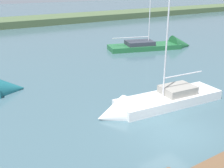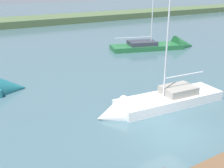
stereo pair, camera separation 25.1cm
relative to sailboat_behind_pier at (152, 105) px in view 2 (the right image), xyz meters
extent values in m
plane|color=#42606B|center=(1.03, 2.77, -0.18)|extent=(200.00, 200.00, 0.00)
cube|color=#4C603D|center=(1.03, -40.43, -0.18)|extent=(180.00, 8.00, 2.40)
cube|color=white|center=(-1.29, 0.12, -0.07)|extent=(7.30, 2.71, 0.99)
cone|color=white|center=(2.78, -0.26, -0.07)|extent=(2.04, 2.22, 2.06)
cube|color=gray|center=(-1.94, 0.18, 0.67)|extent=(2.25, 1.73, 0.49)
cylinder|color=silver|center=(-0.79, 0.07, 5.03)|extent=(0.10, 0.10, 9.20)
cylinder|color=silver|center=(-2.32, 0.21, 1.63)|extent=(3.07, 0.36, 0.08)
cube|color=#236638|center=(-9.83, -12.87, -0.06)|extent=(8.71, 4.95, 0.83)
cone|color=#236638|center=(-14.41, -11.43, -0.06)|extent=(2.98, 3.15, 2.57)
cube|color=#333842|center=(-9.28, -13.05, 0.59)|extent=(3.62, 2.98, 0.46)
cylinder|color=silver|center=(-8.24, -13.37, 1.26)|extent=(4.19, 1.39, 0.09)
cone|color=#1E6B75|center=(6.80, -7.72, -0.10)|extent=(2.46, 2.68, 2.43)
camera|label=1|loc=(10.57, 11.76, 7.13)|focal=44.31mm
camera|label=2|loc=(10.36, 11.89, 7.13)|focal=44.31mm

